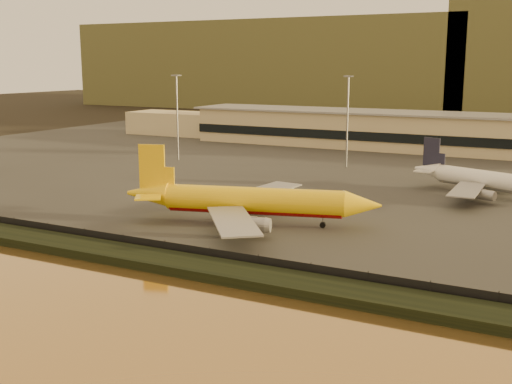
% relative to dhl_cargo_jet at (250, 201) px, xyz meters
% --- Properties ---
extents(ground, '(900.00, 900.00, 0.00)m').
position_rel_dhl_cargo_jet_xyz_m(ground, '(3.66, -10.19, -4.41)').
color(ground, black).
rests_on(ground, ground).
extents(embankment, '(320.00, 7.00, 1.40)m').
position_rel_dhl_cargo_jet_xyz_m(embankment, '(3.66, -27.19, -3.71)').
color(embankment, black).
rests_on(embankment, ground).
extents(tarmac, '(320.00, 220.00, 0.20)m').
position_rel_dhl_cargo_jet_xyz_m(tarmac, '(3.66, 84.81, -4.31)').
color(tarmac, '#2D2D2D').
rests_on(tarmac, ground).
extents(perimeter_fence, '(300.00, 0.05, 2.20)m').
position_rel_dhl_cargo_jet_xyz_m(perimeter_fence, '(3.66, -23.19, -3.11)').
color(perimeter_fence, black).
rests_on(perimeter_fence, tarmac).
extents(terminal_building, '(202.00, 25.00, 12.60)m').
position_rel_dhl_cargo_jet_xyz_m(terminal_building, '(-10.86, 115.36, 1.83)').
color(terminal_building, tan).
rests_on(terminal_building, tarmac).
extents(apron_light_masts, '(152.20, 12.20, 25.40)m').
position_rel_dhl_cargo_jet_xyz_m(apron_light_masts, '(18.66, 64.81, 11.29)').
color(apron_light_masts, slate).
rests_on(apron_light_masts, tarmac).
extents(distant_hills, '(470.00, 160.00, 70.00)m').
position_rel_dhl_cargo_jet_xyz_m(distant_hills, '(-17.08, 329.81, 26.98)').
color(distant_hills, olive).
rests_on(distant_hills, ground).
extents(dhl_cargo_jet, '(46.57, 44.60, 14.11)m').
position_rel_dhl_cargo_jet_xyz_m(dhl_cargo_jet, '(0.00, 0.00, 0.00)').
color(dhl_cargo_jet, yellow).
rests_on(dhl_cargo_jet, tarmac).
extents(white_narrowbody_jet, '(39.03, 36.90, 11.64)m').
position_rel_dhl_cargo_jet_xyz_m(white_narrowbody_jet, '(35.94, 45.69, -0.74)').
color(white_narrowbody_jet, white).
rests_on(white_narrowbody_jet, tarmac).
extents(gse_vehicle_yellow, '(3.76, 2.37, 1.56)m').
position_rel_dhl_cargo_jet_xyz_m(gse_vehicle_yellow, '(9.25, 15.70, -3.43)').
color(gse_vehicle_yellow, yellow).
rests_on(gse_vehicle_yellow, tarmac).
extents(gse_vehicle_white, '(4.38, 2.73, 1.83)m').
position_rel_dhl_cargo_jet_xyz_m(gse_vehicle_white, '(-6.17, 28.11, -3.30)').
color(gse_vehicle_white, white).
rests_on(gse_vehicle_white, tarmac).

